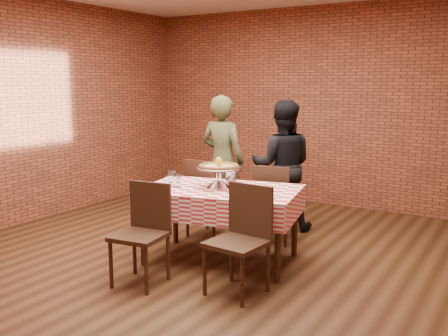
{
  "coord_description": "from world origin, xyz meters",
  "views": [
    {
      "loc": [
        2.79,
        -4.08,
        1.82
      ],
      "look_at": [
        0.13,
        0.23,
        0.94
      ],
      "focal_mm": 40.35,
      "sensor_mm": 36.0,
      "label": 1
    }
  ],
  "objects": [
    {
      "name": "ground",
      "position": [
        0.0,
        0.0,
        0.0
      ],
      "size": [
        6.0,
        6.0,
        0.0
      ],
      "primitive_type": "plane",
      "color": "black",
      "rests_on": "ground"
    },
    {
      "name": "back_wall",
      "position": [
        0.0,
        3.0,
        1.45
      ],
      "size": [
        5.5,
        0.0,
        5.5
      ],
      "primitive_type": "plane",
      "rotation": [
        1.57,
        0.0,
        0.0
      ],
      "color": "brown",
      "rests_on": "ground"
    },
    {
      "name": "table",
      "position": [
        0.16,
        0.11,
        0.38
      ],
      "size": [
        1.69,
        1.22,
        0.75
      ],
      "primitive_type": "cube",
      "rotation": [
        0.0,
        0.0,
        0.21
      ],
      "color": "#3A2516",
      "rests_on": "ground"
    },
    {
      "name": "tablecloth",
      "position": [
        0.16,
        0.11,
        0.63
      ],
      "size": [
        1.73,
        1.26,
        0.26
      ],
      "primitive_type": null,
      "rotation": [
        0.0,
        0.0,
        0.21
      ],
      "color": "red",
      "rests_on": "table"
    },
    {
      "name": "pizza_stand",
      "position": [
        0.13,
        0.13,
        0.86
      ],
      "size": [
        0.64,
        0.64,
        0.2
      ],
      "primitive_type": null,
      "rotation": [
        0.0,
        0.0,
        0.59
      ],
      "color": "silver",
      "rests_on": "tablecloth"
    },
    {
      "name": "pizza",
      "position": [
        0.13,
        0.13,
        0.97
      ],
      "size": [
        0.56,
        0.56,
        0.03
      ],
      "primitive_type": "cylinder",
      "rotation": [
        0.0,
        0.0,
        0.59
      ],
      "color": "beige",
      "rests_on": "pizza_stand"
    },
    {
      "name": "lemon",
      "position": [
        0.13,
        0.13,
        1.02
      ],
      "size": [
        0.1,
        0.1,
        0.09
      ],
      "primitive_type": "ellipsoid",
      "rotation": [
        0.0,
        0.0,
        0.59
      ],
      "color": "yellow",
      "rests_on": "pizza"
    },
    {
      "name": "water_glass_left",
      "position": [
        -0.26,
        -0.06,
        0.82
      ],
      "size": [
        0.1,
        0.1,
        0.13
      ],
      "primitive_type": "cylinder",
      "rotation": [
        0.0,
        0.0,
        0.21
      ],
      "color": "white",
      "rests_on": "tablecloth"
    },
    {
      "name": "water_glass_right",
      "position": [
        -0.44,
        0.1,
        0.82
      ],
      "size": [
        0.1,
        0.1,
        0.13
      ],
      "primitive_type": "cylinder",
      "rotation": [
        0.0,
        0.0,
        0.21
      ],
      "color": "white",
      "rests_on": "tablecloth"
    },
    {
      "name": "side_plate",
      "position": [
        0.63,
        0.09,
        0.76
      ],
      "size": [
        0.17,
        0.17,
        0.01
      ],
      "primitive_type": "cylinder",
      "rotation": [
        0.0,
        0.0,
        0.21
      ],
      "color": "white",
      "rests_on": "tablecloth"
    },
    {
      "name": "sweetener_packet_a",
      "position": [
        0.8,
        0.03,
        0.76
      ],
      "size": [
        0.06,
        0.06,
        0.0
      ],
      "primitive_type": "cube",
      "rotation": [
        0.0,
        0.0,
        0.66
      ],
      "color": "white",
      "rests_on": "tablecloth"
    },
    {
      "name": "sweetener_packet_b",
      "position": [
        0.76,
        0.07,
        0.76
      ],
      "size": [
        0.05,
        0.04,
        0.0
      ],
      "primitive_type": "cube",
      "rotation": [
        0.0,
        0.0,
        0.06
      ],
      "color": "white",
      "rests_on": "tablecloth"
    },
    {
      "name": "condiment_caddy",
      "position": [
        0.12,
        0.41,
        0.83
      ],
      "size": [
        0.12,
        0.1,
        0.15
      ],
      "primitive_type": "cube",
      "rotation": [
        0.0,
        0.0,
        0.13
      ],
      "color": "silver",
      "rests_on": "tablecloth"
    },
    {
      "name": "chair_near_left",
      "position": [
        -0.13,
        -0.79,
        0.45
      ],
      "size": [
        0.48,
        0.48,
        0.91
      ],
      "primitive_type": null,
      "rotation": [
        0.0,
        0.0,
        0.13
      ],
      "color": "#3A2516",
      "rests_on": "ground"
    },
    {
      "name": "chair_near_right",
      "position": [
        0.71,
        -0.51,
        0.47
      ],
      "size": [
        0.49,
        0.49,
        0.93
      ],
      "primitive_type": null,
      "rotation": [
        0.0,
        0.0,
        -0.09
      ],
      "color": "#3A2516",
      "rests_on": "ground"
    },
    {
      "name": "chair_far_left",
      "position": [
        -0.4,
        0.77,
        0.46
      ],
      "size": [
        0.47,
        0.47,
        0.93
      ],
      "primitive_type": null,
      "rotation": [
        0.0,
        0.0,
        3.08
      ],
      "color": "#3A2516",
      "rests_on": "ground"
    },
    {
      "name": "chair_far_right",
      "position": [
        0.34,
        0.99,
        0.45
      ],
      "size": [
        0.49,
        0.49,
        0.9
      ],
      "primitive_type": null,
      "rotation": [
        0.0,
        0.0,
        3.33
      ],
      "color": "#3A2516",
      "rests_on": "ground"
    },
    {
      "name": "diner_olive",
      "position": [
        -0.56,
        1.31,
        0.82
      ],
      "size": [
        0.61,
        0.41,
        1.65
      ],
      "primitive_type": "imported",
      "rotation": [
        0.0,
        0.0,
        3.12
      ],
      "color": "#4B4E2D",
      "rests_on": "ground"
    },
    {
      "name": "diner_black",
      "position": [
        0.19,
        1.49,
        0.8
      ],
      "size": [
        0.96,
        0.87,
        1.59
      ],
      "primitive_type": "imported",
      "rotation": [
        0.0,
        0.0,
        3.57
      ],
      "color": "black",
      "rests_on": "ground"
    }
  ]
}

